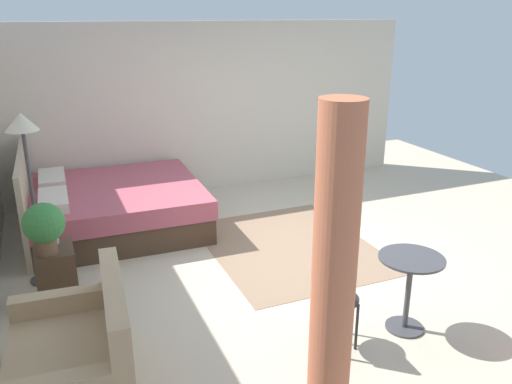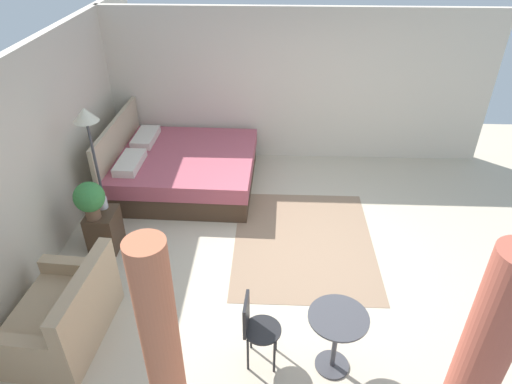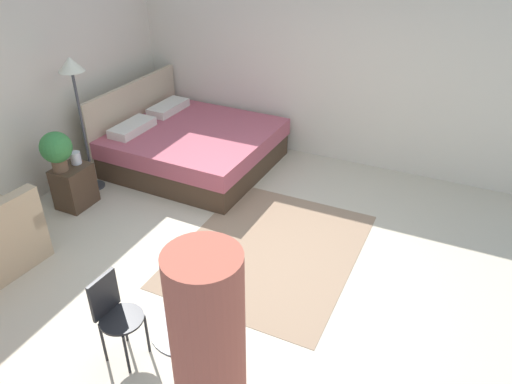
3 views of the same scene
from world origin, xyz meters
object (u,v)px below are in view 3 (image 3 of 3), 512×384
at_px(cafe_chair_near_window, 114,311).
at_px(floor_lamp, 74,82).
at_px(nightstand, 74,186).
at_px(vase, 76,158).
at_px(potted_plant, 56,149).
at_px(balcony_table, 191,347).
at_px(bed, 191,146).

bearing_deg(cafe_chair_near_window, floor_lamp, 45.48).
bearing_deg(nightstand, vase, 0.90).
distance_m(vase, floor_lamp, 0.92).
bearing_deg(nightstand, potted_plant, 154.37).
height_order(potted_plant, vase, potted_plant).
bearing_deg(potted_plant, balcony_table, -119.75).
xyz_separation_m(nightstand, cafe_chair_near_window, (-1.68, -2.04, 0.22)).
height_order(vase, cafe_chair_near_window, cafe_chair_near_window).
bearing_deg(floor_lamp, balcony_table, -126.66).
height_order(bed, balcony_table, bed).
distance_m(balcony_table, cafe_chair_near_window, 0.77).
bearing_deg(balcony_table, floor_lamp, 53.34).
distance_m(bed, cafe_chair_near_window, 3.51).
height_order(floor_lamp, balcony_table, floor_lamp).
bearing_deg(potted_plant, cafe_chair_near_window, -127.10).
distance_m(vase, cafe_chair_near_window, 2.73).
bearing_deg(potted_plant, bed, -25.42).
distance_m(nightstand, floor_lamp, 1.29).
height_order(balcony_table, cafe_chair_near_window, cafe_chair_near_window).
height_order(nightstand, cafe_chair_near_window, cafe_chair_near_window).
height_order(nightstand, balcony_table, balcony_table).
bearing_deg(bed, potted_plant, 154.58).
distance_m(potted_plant, floor_lamp, 0.85).
xyz_separation_m(floor_lamp, cafe_chair_near_window, (-2.13, -2.17, -0.98)).
bearing_deg(floor_lamp, vase, -159.60).
xyz_separation_m(bed, cafe_chair_near_window, (-3.26, -1.29, 0.19)).
relative_size(potted_plant, vase, 3.23).
height_order(nightstand, potted_plant, potted_plant).
distance_m(vase, balcony_table, 3.37).
relative_size(nightstand, cafe_chair_near_window, 0.67).
bearing_deg(bed, floor_lamp, 142.23).
bearing_deg(cafe_chair_near_window, potted_plant, 52.90).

